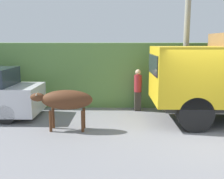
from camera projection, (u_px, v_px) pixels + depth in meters
The scene contains 5 objects.
ground_plane at pixel (208, 136), 7.64m from camera, with size 60.00×60.00×0.00m, color gray.
hillside_embankment at pixel (169, 69), 13.30m from camera, with size 32.00×5.33×2.67m.
brown_cow at pixel (65, 100), 8.03m from camera, with size 1.92×0.61×1.27m.
pedestrian_on_hill at pixel (138, 88), 10.34m from camera, with size 0.33×0.33×1.66m.
utility_pole at pixel (187, 35), 10.07m from camera, with size 0.90×0.22×5.72m.
Camera 1 is at (-2.68, -7.32, 2.72)m, focal length 42.00 mm.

